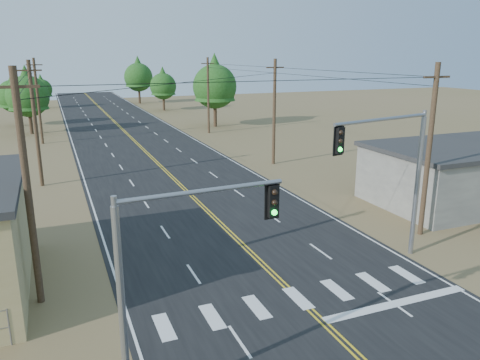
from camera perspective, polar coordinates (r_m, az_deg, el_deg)
road at (r=40.68m, az=-8.07°, el=0.14°), size 15.00×200.00×0.02m
building_right at (r=38.21m, az=26.69°, el=0.75°), size 15.00×8.00×4.00m
utility_pole_left_near at (r=20.92m, az=-24.49°, el=-0.97°), size 1.80×0.30×10.00m
utility_pole_left_mid at (r=40.57m, az=-23.68°, el=6.35°), size 1.80×0.30×10.00m
utility_pole_left_far at (r=60.44m, az=-23.39°, el=8.88°), size 1.80×0.30×10.00m
utility_pole_right_near at (r=28.81m, az=22.03°, el=3.40°), size 1.80×0.30×10.00m
utility_pole_right_mid at (r=45.14m, az=4.20°, el=8.34°), size 1.80×0.30×10.00m
utility_pole_right_far at (r=63.61m, az=-3.90°, el=10.31°), size 1.80×0.30×10.00m
signal_mast_left at (r=13.89m, az=-8.49°, el=-10.02°), size 5.20×0.52×6.80m
signal_mast_right at (r=24.19m, az=18.58°, el=1.90°), size 6.31×1.71×7.71m
tree_left_near at (r=68.71m, az=-24.51°, el=9.74°), size 5.46×5.46×9.09m
tree_left_mid at (r=77.34m, az=-25.84°, el=9.55°), size 4.80×4.80×8.00m
tree_left_far at (r=101.08m, az=-23.07°, el=10.36°), size 4.01×4.01×6.68m
tree_right_near at (r=69.19m, az=-3.10°, el=11.85°), size 6.36×6.36×10.60m
tree_right_mid at (r=90.86m, az=-9.37°, el=11.53°), size 4.92×4.92×8.20m
tree_right_far at (r=105.16m, az=-12.30°, el=12.48°), size 6.05×6.05×10.08m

